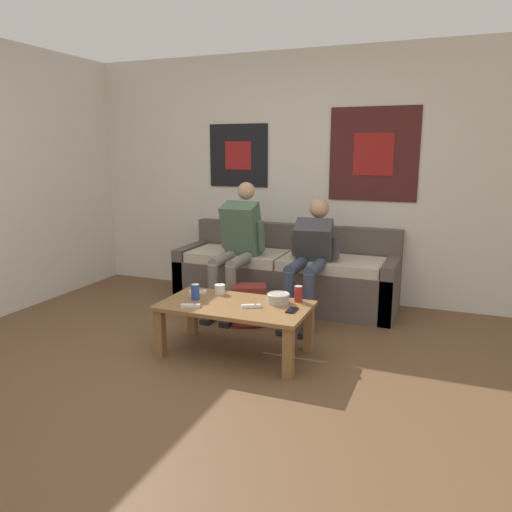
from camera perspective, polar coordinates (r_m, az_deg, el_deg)
The scene contains 15 objects.
ground_plane at distance 3.51m, azimuth -7.17°, elevation -14.39°, with size 18.00×18.00×0.00m, color brown.
wall_back at distance 5.34m, azimuth 4.86°, elevation 8.99°, with size 10.00×0.07×2.55m.
couch at distance 5.13m, azimuth 3.40°, elevation -2.29°, with size 2.23×0.74×0.79m.
coffee_table at distance 3.87m, azimuth -2.40°, elevation -6.42°, with size 1.14×0.63×0.40m.
person_seated_adult at distance 4.85m, azimuth -2.12°, elevation 1.59°, with size 0.47×0.87×1.25m.
person_seated_teen at distance 4.62m, azimuth 6.25°, elevation 0.19°, with size 0.47×0.93×1.10m.
backpack at distance 4.54m, azimuth -0.79°, elevation -5.73°, with size 0.36×0.32×0.36m.
ceramic_bowl at distance 3.85m, azimuth 2.57°, elevation -4.79°, with size 0.18×0.18×0.08m.
pillar_candle at distance 4.11m, azimuth -4.15°, elevation -3.80°, with size 0.09×0.09×0.09m.
drink_can_blue at distance 3.97m, azimuth -6.96°, elevation -4.09°, with size 0.07×0.07×0.12m.
drink_can_red at distance 3.90m, azimuth 4.87°, elevation -4.32°, with size 0.07×0.07×0.12m.
game_controller_near_left at distance 3.79m, azimuth -7.49°, elevation -5.65°, with size 0.15×0.08×0.03m.
game_controller_near_right at distance 4.15m, azimuth -6.66°, elevation -4.07°, with size 0.14×0.10×0.03m.
game_controller_far_center at distance 3.75m, azimuth -0.56°, elevation -5.74°, with size 0.14×0.10×0.03m.
cell_phone at distance 3.69m, azimuth 4.14°, elevation -6.19°, with size 0.07×0.14×0.01m.
Camera 1 is at (1.54, -2.74, 1.56)m, focal length 35.00 mm.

